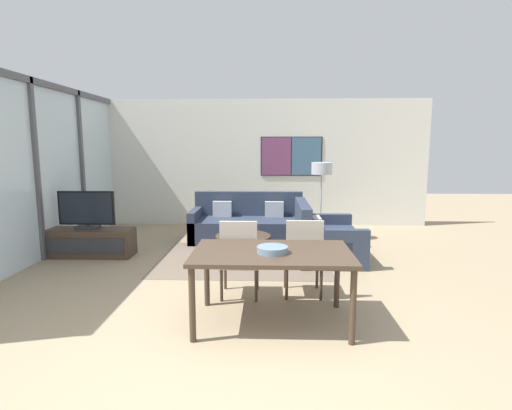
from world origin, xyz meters
name	(u,v)px	position (x,y,z in m)	size (l,w,h in m)	color
ground_plane	(232,367)	(0.00, 0.00, 0.00)	(24.00, 24.00, 0.00)	#9E896B
wall_back	(257,163)	(0.02, 5.93, 1.40)	(7.58, 0.09, 2.80)	silver
window_wall_left	(34,162)	(-3.29, 2.97, 1.53)	(0.07, 5.94, 2.80)	silver
area_rug	(243,259)	(-0.11, 3.12, 0.00)	(2.62, 2.06, 0.01)	#706051
tv_console	(89,242)	(-2.64, 3.22, 0.23)	(1.44, 0.47, 0.45)	#423326
television	(87,211)	(-2.64, 3.22, 0.75)	(0.91, 0.20, 0.62)	#2D2D33
sofa_main	(248,225)	(-0.11, 4.46, 0.28)	(2.11, 0.98, 0.89)	#2D384C
sofa_side	(322,241)	(1.15, 3.26, 0.28)	(0.98, 1.44, 0.89)	#2D384C
coffee_table	(243,241)	(-0.11, 3.12, 0.29)	(0.87, 0.87, 0.39)	#423326
dining_table	(272,258)	(0.33, 0.84, 0.68)	(1.57, 0.97, 0.75)	#423326
dining_chair_left	(239,256)	(-0.05, 1.50, 0.51)	(0.46, 0.46, 0.95)	#B2A899
dining_chair_centre	(304,255)	(0.71, 1.57, 0.51)	(0.46, 0.46, 0.95)	#B2A899
fruit_bowl	(272,249)	(0.33, 0.77, 0.79)	(0.31, 0.31, 0.06)	slate
floor_lamp	(322,174)	(1.27, 4.45, 1.27)	(0.38, 0.38, 1.48)	#2D2D33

